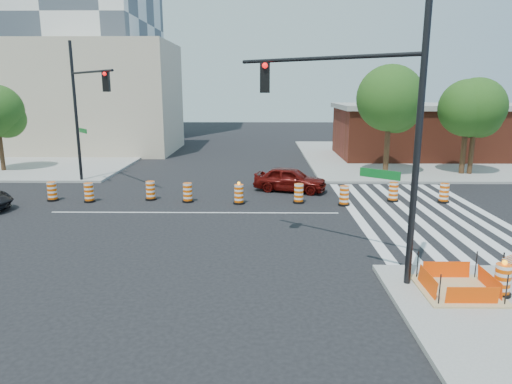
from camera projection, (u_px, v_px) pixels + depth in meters
ground at (195, 213)px, 22.22m from camera, size 120.00×120.00×0.00m
sidewalk_ne at (431, 157)px, 39.53m from camera, size 22.00×22.00×0.15m
sidewalk_nw at (19, 156)px, 39.97m from camera, size 22.00×22.00×0.15m
crosswalk_east at (420, 213)px, 22.09m from camera, size 6.75×13.50×0.01m
lane_centerline at (195, 213)px, 22.22m from camera, size 14.00×0.12×0.01m
excavation_pit at (458, 289)px, 13.29m from camera, size 2.20×2.20×0.90m
brick_storefront at (434, 131)px, 39.03m from camera, size 16.50×8.50×4.60m
beige_midrise at (99, 98)px, 42.69m from camera, size 14.00×10.00×10.00m
red_coupe at (290, 179)px, 26.67m from camera, size 4.54×2.87×1.44m
signal_pole_se at (361, 110)px, 13.84m from camera, size 5.23×4.15×8.64m
signal_pole_nw at (84, 100)px, 26.97m from camera, size 4.22×5.13×8.59m
pit_drum at (502, 281)px, 12.94m from camera, size 0.54×0.54×1.07m
barricade at (510, 265)px, 13.71m from camera, size 0.78×0.54×1.07m
tree_north_c at (390, 102)px, 30.25m from camera, size 4.40×4.40×7.48m
tree_north_d at (476, 110)px, 30.59m from camera, size 3.90×3.90×6.64m
tree_north_e at (468, 111)px, 30.73m from camera, size 3.89×3.85×6.55m
median_drum_1 at (52, 192)px, 24.48m from camera, size 0.60×0.60×1.02m
median_drum_2 at (89, 193)px, 24.22m from camera, size 0.60×0.60×1.02m
median_drum_3 at (151, 191)px, 24.66m from camera, size 0.60×0.60×1.02m
median_drum_4 at (188, 193)px, 24.20m from camera, size 0.60×0.60×1.02m
median_drum_5 at (239, 195)px, 23.83m from camera, size 0.60×0.60×1.18m
median_drum_6 at (299, 194)px, 24.01m from camera, size 0.60×0.60×1.02m
median_drum_7 at (344, 196)px, 23.50m from camera, size 0.60×0.60×1.02m
median_drum_8 at (393, 193)px, 24.34m from camera, size 0.60×0.60×1.02m
median_drum_9 at (444, 194)px, 24.10m from camera, size 0.60×0.60×1.02m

